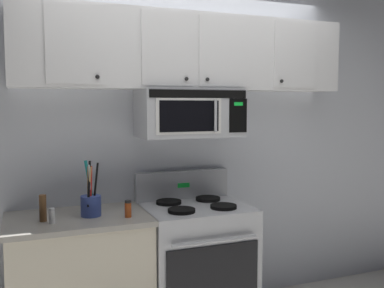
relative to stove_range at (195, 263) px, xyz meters
name	(u,v)px	position (x,y,z in m)	size (l,w,h in m)	color
back_wall	(178,141)	(0.00, 0.37, 0.88)	(5.20, 0.10, 2.70)	silver
stove_range	(195,263)	(0.00, 0.00, 0.00)	(0.76, 0.69, 1.12)	#B7BABF
over_range_microwave	(189,113)	(0.00, 0.12, 1.11)	(0.76, 0.43, 0.35)	#B7BABF
upper_cabinets	(188,53)	(0.00, 0.15, 1.56)	(2.50, 0.36, 0.55)	silver
counter_segment	(79,281)	(-0.84, 0.01, -0.02)	(0.93, 0.65, 0.90)	beige
utensil_crock_blue	(91,202)	(-0.76, -0.02, 0.53)	(0.13, 0.13, 0.37)	#384C9E
salt_shaker	(52,216)	(-1.01, -0.12, 0.48)	(0.04, 0.04, 0.10)	white
pepper_mill	(43,208)	(-1.06, -0.04, 0.52)	(0.04, 0.04, 0.17)	brown
spice_jar	(128,209)	(-0.53, -0.14, 0.49)	(0.04, 0.04, 0.11)	#C64C19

